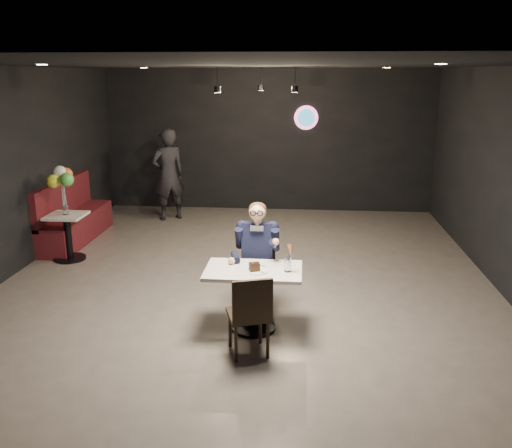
# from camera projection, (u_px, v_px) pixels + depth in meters

# --- Properties ---
(floor) EXTENTS (9.00, 9.00, 0.00)m
(floor) POSITION_uv_depth(u_px,v_px,m) (246.00, 285.00, 7.69)
(floor) COLOR #70655E
(floor) RESTS_ON ground
(wall_sign) EXTENTS (0.50, 0.06, 0.50)m
(wall_sign) POSITION_uv_depth(u_px,v_px,m) (306.00, 118.00, 11.37)
(wall_sign) COLOR pink
(wall_sign) RESTS_ON floor
(pendant_lights) EXTENTS (1.40, 1.20, 0.36)m
(pendant_lights) POSITION_uv_depth(u_px,v_px,m) (258.00, 75.00, 8.84)
(pendant_lights) COLOR black
(pendant_lights) RESTS_ON floor
(main_table) EXTENTS (1.10, 0.70, 0.75)m
(main_table) POSITION_uv_depth(u_px,v_px,m) (253.00, 299.00, 6.27)
(main_table) COLOR silver
(main_table) RESTS_ON floor
(chair_far) EXTENTS (0.42, 0.46, 0.92)m
(chair_far) POSITION_uv_depth(u_px,v_px,m) (258.00, 275.00, 6.77)
(chair_far) COLOR black
(chair_far) RESTS_ON floor
(chair_near) EXTENTS (0.54, 0.57, 0.92)m
(chair_near) POSITION_uv_depth(u_px,v_px,m) (248.00, 313.00, 5.71)
(chair_near) COLOR black
(chair_near) RESTS_ON floor
(seated_man) EXTENTS (0.60, 0.80, 1.44)m
(seated_man) POSITION_uv_depth(u_px,v_px,m) (258.00, 256.00, 6.70)
(seated_man) COLOR black
(seated_man) RESTS_ON floor
(dessert_plate) EXTENTS (0.23, 0.23, 0.01)m
(dessert_plate) POSITION_uv_depth(u_px,v_px,m) (258.00, 272.00, 6.07)
(dessert_plate) COLOR white
(dessert_plate) RESTS_ON main_table
(cake_slice) EXTENTS (0.14, 0.12, 0.08)m
(cake_slice) POSITION_uv_depth(u_px,v_px,m) (254.00, 267.00, 6.08)
(cake_slice) COLOR black
(cake_slice) RESTS_ON dessert_plate
(mint_leaf) EXTENTS (0.06, 0.04, 0.01)m
(mint_leaf) POSITION_uv_depth(u_px,v_px,m) (263.00, 266.00, 6.00)
(mint_leaf) COLOR #2B8434
(mint_leaf) RESTS_ON cake_slice
(sundae_glass) EXTENTS (0.08, 0.08, 0.18)m
(sundae_glass) POSITION_uv_depth(u_px,v_px,m) (288.00, 264.00, 6.07)
(sundae_glass) COLOR silver
(sundae_glass) RESTS_ON main_table
(wafer_cone) EXTENTS (0.09, 0.09, 0.14)m
(wafer_cone) POSITION_uv_depth(u_px,v_px,m) (291.00, 251.00, 6.01)
(wafer_cone) COLOR #C07E4F
(wafer_cone) RESTS_ON sundae_glass
(booth_bench) EXTENTS (0.54, 2.18, 1.09)m
(booth_bench) POSITION_uv_depth(u_px,v_px,m) (75.00, 211.00, 9.59)
(booth_bench) COLOR #420E11
(booth_bench) RESTS_ON floor
(side_table) EXTENTS (0.57, 0.57, 0.71)m
(side_table) POSITION_uv_depth(u_px,v_px,m) (68.00, 238.00, 8.65)
(side_table) COLOR silver
(side_table) RESTS_ON floor
(balloon_vase) EXTENTS (0.10, 0.10, 0.15)m
(balloon_vase) POSITION_uv_depth(u_px,v_px,m) (66.00, 210.00, 8.53)
(balloon_vase) COLOR silver
(balloon_vase) RESTS_ON side_table
(balloon_bunch) EXTENTS (0.39, 0.39, 0.64)m
(balloon_bunch) POSITION_uv_depth(u_px,v_px,m) (63.00, 185.00, 8.42)
(balloon_bunch) COLOR yellow
(balloon_bunch) RESTS_ON balloon_vase
(passerby) EXTENTS (0.81, 0.74, 1.85)m
(passerby) POSITION_uv_depth(u_px,v_px,m) (168.00, 175.00, 10.93)
(passerby) COLOR black
(passerby) RESTS_ON floor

